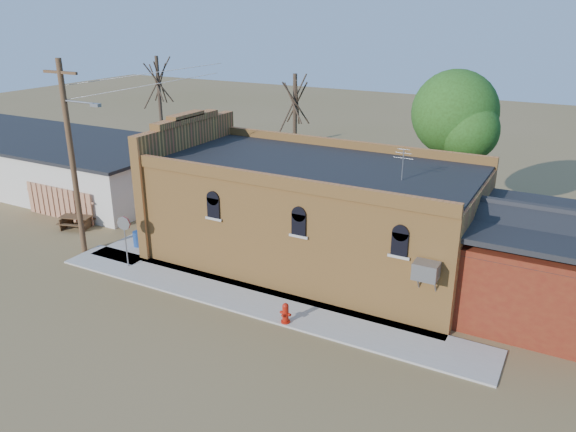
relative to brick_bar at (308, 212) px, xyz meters
The scene contains 15 objects.
ground 6.19m from the brick_bar, 106.65° to the right, with size 120.00×120.00×0.00m, color brown.
sidewalk_south 5.14m from the brick_bar, 91.78° to the right, with size 19.00×2.20×0.08m, color #9E9991.
sidewalk_west 8.28m from the brick_bar, behind, with size 2.60×10.00×0.08m, color #9E9991.
brick_bar is the anchor object (origin of this frame).
red_shed 9.86m from the brick_bar, ahead, with size 5.40×6.40×4.30m.
storage_building 20.81m from the brick_bar, behind, with size 20.40×8.40×3.17m.
wood_fence 14.61m from the brick_bar, behind, with size 5.20×0.10×1.80m, color #B0714F, non-canonical shape.
utility_pole 10.96m from the brick_bar, 156.31° to the right, with size 3.12×0.26×9.00m.
tree_bare_near 9.54m from the brick_bar, 121.74° to the left, with size 2.80×2.80×7.65m.
tree_bare_far 18.25m from the brick_bar, 151.47° to the left, with size 2.80×2.80×8.16m.
tree_leafy 9.80m from the brick_bar, 61.44° to the left, with size 4.40×4.40×8.15m.
fire_hydrant 6.09m from the brick_bar, 71.45° to the right, with size 0.46×0.45×0.79m.
stop_sign 8.17m from the brick_bar, 145.35° to the right, with size 0.64×0.18×2.38m.
trash_barrel 8.53m from the brick_bar, 161.14° to the right, with size 0.49×0.49×0.75m, color navy.
picnic_table 12.91m from the brick_bar, 169.65° to the right, with size 1.87×1.61×0.66m.
Camera 1 is at (12.19, -15.85, 11.01)m, focal length 35.00 mm.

